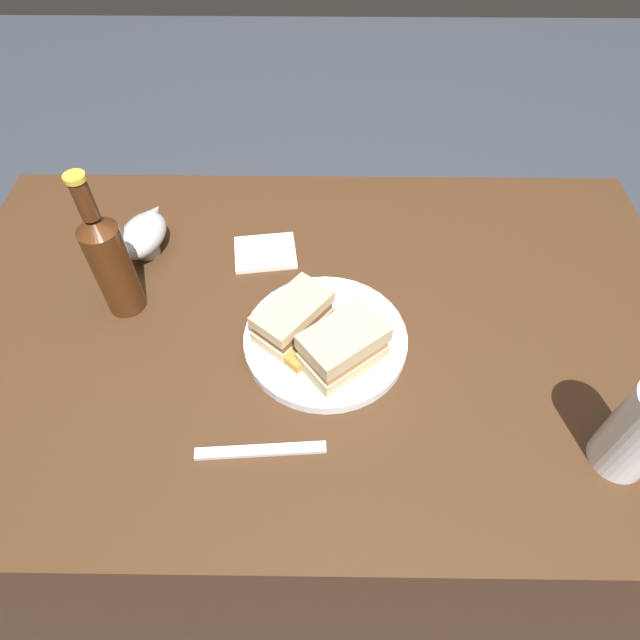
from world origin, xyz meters
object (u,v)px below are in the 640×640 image
at_px(sandwich_half_left, 293,317).
at_px(pint_glass, 637,435).
at_px(cider_bottle, 110,261).
at_px(fork, 261,450).
at_px(plate, 326,340).
at_px(sandwich_half_right, 343,347).
at_px(gravy_boat, 143,235).
at_px(napkin, 265,253).

xyz_separation_m(sandwich_half_left, pint_glass, (-0.45, 0.21, 0.02)).
relative_size(cider_bottle, fork, 1.45).
bearing_deg(cider_bottle, sandwich_half_left, 167.71).
height_order(plate, cider_bottle, cider_bottle).
distance_m(sandwich_half_right, cider_bottle, 0.38).
relative_size(sandwich_half_left, pint_glass, 0.90).
bearing_deg(sandwich_half_right, sandwich_half_left, -39.04).
relative_size(gravy_boat, fork, 0.75).
relative_size(plate, cider_bottle, 0.99).
bearing_deg(plate, cider_bottle, -13.01).
height_order(sandwich_half_left, cider_bottle, cider_bottle).
xyz_separation_m(cider_bottle, fork, (-0.25, 0.26, -0.10)).
bearing_deg(sandwich_half_left, sandwich_half_right, 140.96).
relative_size(napkin, fork, 0.61).
xyz_separation_m(sandwich_half_left, napkin, (0.06, -0.19, -0.04)).
bearing_deg(cider_bottle, pint_glass, 159.88).
relative_size(sandwich_half_right, napkin, 1.28).
height_order(pint_glass, gravy_boat, pint_glass).
bearing_deg(fork, sandwich_half_right, -133.05).
distance_m(cider_bottle, fork, 0.37).
height_order(sandwich_half_left, napkin, sandwich_half_left).
bearing_deg(gravy_boat, plate, 147.97).
bearing_deg(pint_glass, fork, -0.37).
height_order(sandwich_half_left, sandwich_half_right, sandwich_half_right).
relative_size(sandwich_half_left, fork, 0.77).
relative_size(sandwich_half_left, gravy_boat, 1.03).
height_order(sandwich_half_right, pint_glass, pint_glass).
bearing_deg(fork, napkin, -90.69).
relative_size(plate, gravy_boat, 1.91).
distance_m(sandwich_half_left, cider_bottle, 0.29).
bearing_deg(fork, sandwich_half_left, -104.44).
xyz_separation_m(plate, fork, (0.09, 0.19, -0.01)).
bearing_deg(pint_glass, plate, -25.65).
bearing_deg(sandwich_half_right, plate, -61.12).
distance_m(plate, cider_bottle, 0.35).
relative_size(plate, napkin, 2.34).
relative_size(plate, pint_glass, 1.68).
xyz_separation_m(gravy_boat, napkin, (-0.21, 0.00, -0.04)).
xyz_separation_m(cider_bottle, napkin, (-0.22, -0.12, -0.10)).
xyz_separation_m(plate, pint_glass, (-0.40, 0.19, 0.06)).
bearing_deg(napkin, fork, 93.42).
relative_size(plate, sandwich_half_right, 1.83).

